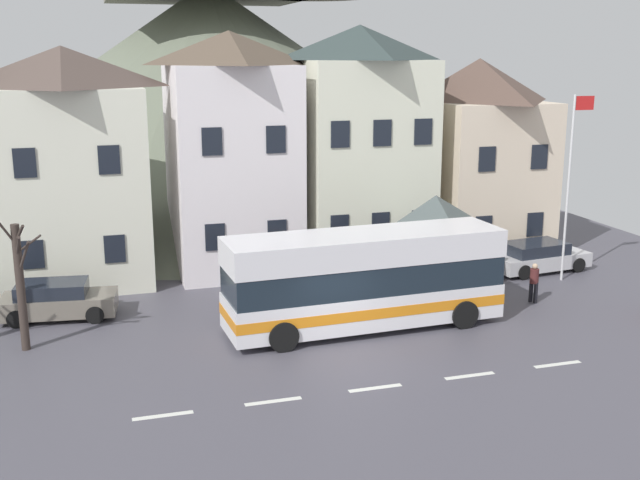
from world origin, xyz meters
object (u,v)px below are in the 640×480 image
object	(u,v)px
pedestrian_00	(534,281)
bare_tree_01	(20,284)
townhouse_04	(476,154)
pedestrian_01	(461,274)
townhouse_02	(232,153)
parked_car_00	(57,300)
hilltop_castle	(212,83)
townhouse_03	(359,145)
flagpole	(571,176)
townhouse_01	(69,167)
bus_shelter	(435,215)
transit_bus	(365,281)
parked_car_01	(537,257)
public_bench	(402,270)

from	to	relation	value
pedestrian_00	bare_tree_01	distance (m)	18.39
townhouse_04	pedestrian_01	size ratio (longest dim) A/B	5.81
townhouse_02	parked_car_00	distance (m)	9.91
hilltop_castle	parked_car_00	world-z (taller)	hilltop_castle
townhouse_03	flagpole	distance (m)	9.33
townhouse_03	bare_tree_01	bearing A→B (deg)	-150.81
townhouse_03	pedestrian_01	bearing A→B (deg)	-74.27
townhouse_01	townhouse_03	bearing A→B (deg)	1.39
hilltop_castle	bus_shelter	size ratio (longest dim) A/B	10.43
transit_bus	pedestrian_00	xyz separation A→B (m)	(7.18, 0.77, -0.84)
townhouse_04	hilltop_castle	size ratio (longest dim) A/B	0.22
townhouse_01	townhouse_04	world-z (taller)	townhouse_01
transit_bus	pedestrian_00	size ratio (longest dim) A/B	6.30
townhouse_01	bus_shelter	size ratio (longest dim) A/B	2.46
townhouse_04	hilltop_castle	distance (m)	20.52
townhouse_03	parked_car_00	size ratio (longest dim) A/B	2.50
parked_car_00	pedestrian_01	xyz separation A→B (m)	(15.14, -1.78, 0.20)
transit_bus	townhouse_04	bearing A→B (deg)	43.95
pedestrian_00	pedestrian_01	distance (m)	2.79
townhouse_02	pedestrian_01	xyz separation A→B (m)	(7.75, -6.67, -4.26)
pedestrian_00	transit_bus	bearing A→B (deg)	-173.88
townhouse_02	pedestrian_01	bearing A→B (deg)	-40.71
townhouse_02	bare_tree_01	bearing A→B (deg)	-136.71
parked_car_00	flagpole	size ratio (longest dim) A/B	0.55
pedestrian_00	flagpole	distance (m)	5.14
townhouse_04	pedestrian_00	distance (m)	9.90
parked_car_00	hilltop_castle	bearing A→B (deg)	74.81
townhouse_01	bus_shelter	distance (m)	14.88
parked_car_01	townhouse_01	bearing A→B (deg)	161.13
townhouse_03	transit_bus	world-z (taller)	townhouse_03
pedestrian_00	flagpole	bearing A→B (deg)	38.83
bare_tree_01	public_bench	bearing A→B (deg)	14.30
hilltop_castle	pedestrian_01	bearing A→B (deg)	-77.51
public_bench	parked_car_00	bearing A→B (deg)	-176.67
townhouse_04	pedestrian_01	world-z (taller)	townhouse_04
townhouse_01	pedestrian_00	distance (m)	18.99
townhouse_01	parked_car_00	world-z (taller)	townhouse_01
townhouse_02	public_bench	bearing A→B (deg)	-32.69
townhouse_02	hilltop_castle	world-z (taller)	hilltop_castle
bus_shelter	pedestrian_01	xyz separation A→B (m)	(0.77, -0.87, -2.27)
parked_car_01	pedestrian_00	distance (m)	4.67
parked_car_00	townhouse_04	bearing A→B (deg)	23.08
public_bench	pedestrian_01	bearing A→B (deg)	-61.80
pedestrian_01	flagpole	bearing A→B (deg)	7.83
townhouse_03	townhouse_04	distance (m)	6.32
townhouse_03	pedestrian_00	size ratio (longest dim) A/B	6.79
townhouse_02	pedestrian_00	size ratio (longest dim) A/B	6.60
hilltop_castle	townhouse_01	bearing A→B (deg)	-115.53
hilltop_castle	transit_bus	xyz separation A→B (m)	(0.66, -27.48, -5.67)
parked_car_01	pedestrian_01	size ratio (longest dim) A/B	2.94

